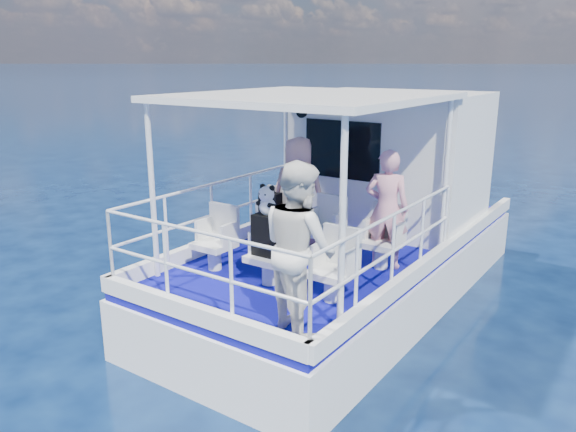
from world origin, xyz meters
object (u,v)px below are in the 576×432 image
at_px(passenger_port_fwd, 298,193).
at_px(backpack_center, 267,235).
at_px(passenger_stbd_aft, 299,247).
at_px(panda, 267,200).

xyz_separation_m(passenger_port_fwd, backpack_center, (0.53, -1.48, -0.18)).
height_order(passenger_stbd_aft, backpack_center, passenger_stbd_aft).
bearing_deg(passenger_port_fwd, passenger_stbd_aft, 107.51).
height_order(backpack_center, panda, panda).
height_order(passenger_port_fwd, passenger_stbd_aft, passenger_stbd_aft).
relative_size(passenger_port_fwd, backpack_center, 3.21).
xyz_separation_m(passenger_port_fwd, panda, (0.53, -1.45, 0.26)).
bearing_deg(passenger_port_fwd, backpack_center, 93.18).
distance_m(passenger_port_fwd, backpack_center, 1.58).
bearing_deg(panda, backpack_center, -88.26).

